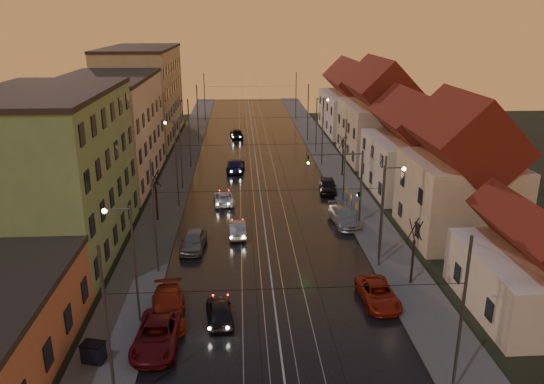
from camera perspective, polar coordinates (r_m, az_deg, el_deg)
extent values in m
plane|color=black|center=(33.92, 0.70, -15.15)|extent=(160.00, 160.00, 0.00)
cube|color=black|center=(70.78, -1.68, 2.95)|extent=(16.00, 120.00, 0.04)
cube|color=#4C4C4C|center=(71.17, -9.76, 2.82)|extent=(4.00, 120.00, 0.15)
cube|color=#4C4C4C|center=(71.77, 6.34, 3.10)|extent=(4.00, 120.00, 0.15)
cube|color=gray|center=(70.74, -3.46, 2.94)|extent=(0.06, 120.00, 0.03)
cube|color=gray|center=(70.75, -2.30, 2.96)|extent=(0.06, 120.00, 0.03)
cube|color=gray|center=(70.80, -1.06, 2.99)|extent=(0.06, 120.00, 0.03)
cube|color=gray|center=(70.87, 0.10, 3.01)|extent=(0.06, 120.00, 0.03)
cube|color=#698F5B|center=(46.56, -22.66, 1.65)|extent=(10.00, 18.00, 13.00)
cube|color=beige|center=(65.35, -17.16, 6.24)|extent=(10.00, 20.00, 12.00)
cube|color=tan|center=(88.37, -13.73, 10.13)|extent=(10.00, 24.00, 14.00)
cube|color=silver|center=(39.49, 26.22, -8.76)|extent=(8.00, 10.00, 4.00)
pyramid|color=#5F1F15|center=(38.36, 26.82, -4.88)|extent=(8.16, 10.20, 1.80)
cube|color=#BCB090|center=(49.67, 19.33, -0.61)|extent=(8.50, 10.00, 7.00)
pyramid|color=#5F1F15|center=(48.30, 20.00, 5.46)|extent=(8.67, 10.20, 3.80)
cube|color=silver|center=(61.45, 14.76, 2.85)|extent=(9.00, 12.00, 6.00)
pyramid|color=#5F1F15|center=(60.44, 15.11, 7.05)|extent=(9.18, 12.24, 3.20)
cube|color=#BCB090|center=(75.27, 11.34, 6.44)|extent=(9.00, 14.00, 7.50)
pyramid|color=#5F1F15|center=(74.34, 11.62, 10.78)|extent=(9.18, 14.28, 4.00)
cube|color=silver|center=(92.57, 8.54, 8.44)|extent=(9.00, 16.00, 6.50)
pyramid|color=#5F1F15|center=(91.87, 8.69, 11.52)|extent=(9.18, 16.32, 3.50)
cylinder|color=#595B60|center=(27.15, -17.26, -14.14)|extent=(0.16, 0.16, 9.00)
cylinder|color=#595B60|center=(28.48, 19.69, -12.78)|extent=(0.16, 0.16, 9.00)
cylinder|color=#595B60|center=(40.37, -12.52, -2.77)|extent=(0.16, 0.16, 9.00)
cylinder|color=#595B60|center=(41.27, 11.79, -2.25)|extent=(0.16, 0.16, 9.00)
cylinder|color=#595B60|center=(54.51, -10.23, 2.87)|extent=(0.16, 0.16, 9.00)
cylinder|color=#595B60|center=(55.19, 7.82, 3.18)|extent=(0.16, 0.16, 9.00)
cylinder|color=#595B60|center=(69.02, -8.88, 6.17)|extent=(0.16, 0.16, 9.00)
cylinder|color=#595B60|center=(69.56, 5.46, 6.40)|extent=(0.16, 0.16, 9.00)
cylinder|color=#595B60|center=(83.71, -8.00, 8.31)|extent=(0.16, 0.16, 9.00)
cylinder|color=#595B60|center=(84.15, 3.89, 8.50)|extent=(0.16, 0.16, 9.00)
cylinder|color=#595B60|center=(101.45, -7.27, 10.06)|extent=(0.16, 0.16, 9.00)
cylinder|color=#595B60|center=(101.81, 2.59, 10.21)|extent=(0.16, 0.16, 9.00)
cylinder|color=#595B60|center=(34.27, -14.51, -7.74)|extent=(0.14, 0.14, 8.00)
cylinder|color=#595B60|center=(32.99, -16.39, -1.77)|extent=(1.60, 0.10, 0.10)
sphere|color=#FFD88C|center=(33.19, -17.58, -1.95)|extent=(0.32, 0.32, 0.32)
cylinder|color=#595B60|center=(42.40, 11.67, -2.40)|extent=(0.14, 0.14, 8.00)
cylinder|color=#595B60|center=(41.46, 13.07, 2.55)|extent=(1.60, 0.10, 0.10)
sphere|color=#FFD88C|center=(41.70, 14.01, 2.43)|extent=(0.32, 0.32, 0.32)
cylinder|color=#595B60|center=(60.43, -9.78, 3.92)|extent=(0.14, 0.14, 8.00)
cylinder|color=#595B60|center=(59.72, -10.74, 7.43)|extent=(1.60, 0.10, 0.10)
sphere|color=#FFD88C|center=(59.83, -11.42, 7.31)|extent=(0.32, 0.32, 0.32)
cylinder|color=#595B60|center=(76.47, 4.79, 7.11)|extent=(0.14, 0.14, 8.00)
cylinder|color=#595B60|center=(75.95, 5.47, 9.92)|extent=(1.60, 0.10, 0.10)
sphere|color=#FFD88C|center=(76.08, 6.02, 9.84)|extent=(0.32, 0.32, 0.32)
cylinder|color=#595B60|center=(49.90, 9.54, 0.40)|extent=(0.20, 0.20, 7.20)
cylinder|color=#595B60|center=(48.48, 6.74, 4.06)|extent=(5.20, 0.14, 0.14)
imported|color=black|center=(48.26, 3.90, 3.34)|extent=(0.15, 0.18, 0.90)
sphere|color=#19FF3F|center=(48.19, 3.92, 3.13)|extent=(0.20, 0.20, 0.20)
cylinder|color=black|center=(51.76, -12.29, -1.28)|extent=(0.18, 0.18, 3.50)
cylinder|color=black|center=(51.02, -12.21, 1.45)|extent=(0.37, 0.92, 1.61)
cylinder|color=black|center=(51.21, -12.54, 1.49)|extent=(0.91, 0.40, 1.61)
cylinder|color=black|center=(50.94, -12.76, 1.39)|extent=(0.37, 0.92, 1.61)
cylinder|color=black|center=(50.75, -12.38, 1.35)|extent=(0.84, 0.54, 1.62)
cylinder|color=black|center=(40.14, 14.86, -7.35)|extent=(0.18, 0.18, 3.50)
cylinder|color=black|center=(39.29, 15.45, -3.92)|extent=(0.37, 0.92, 1.61)
cylinder|color=black|center=(39.32, 14.94, -3.85)|extent=(0.91, 0.40, 1.61)
cylinder|color=black|center=(38.99, 14.87, -4.04)|extent=(0.37, 0.92, 1.61)
cylinder|color=black|center=(38.99, 15.43, -4.09)|extent=(0.84, 0.54, 1.62)
cylinder|color=black|center=(65.71, 7.60, 3.15)|extent=(0.18, 0.18, 3.50)
cylinder|color=black|center=(65.23, 7.88, 5.33)|extent=(0.37, 0.92, 1.61)
cylinder|color=black|center=(65.31, 7.58, 5.36)|extent=(0.91, 0.40, 1.61)
cylinder|color=black|center=(64.98, 7.50, 5.30)|extent=(0.37, 0.92, 1.61)
cylinder|color=black|center=(64.92, 7.84, 5.27)|extent=(0.84, 0.54, 1.62)
imported|color=black|center=(35.15, -5.67, -12.63)|extent=(2.07, 4.20, 1.38)
imported|color=#9C9DA1|center=(47.73, -3.74, -3.94)|extent=(1.61, 4.23, 1.38)
imported|color=white|center=(56.06, -5.22, -0.64)|extent=(2.40, 4.54, 1.22)
imported|color=#161943|center=(67.87, -3.94, 2.89)|extent=(2.48, 5.40, 1.53)
imported|color=black|center=(86.88, -3.84, 6.31)|extent=(2.42, 4.79, 1.57)
imported|color=#5F1015|center=(33.27, -12.26, -14.79)|extent=(2.73, 5.61, 1.54)
imported|color=#9A230F|center=(35.83, -11.15, -12.10)|extent=(2.74, 5.57, 1.56)
imported|color=gray|center=(45.45, -8.45, -5.15)|extent=(2.29, 4.78, 1.58)
imported|color=#AF2511|center=(37.68, 11.35, -10.68)|extent=(2.46, 4.98, 1.36)
imported|color=#A8A7AD|center=(50.67, 7.79, -2.61)|extent=(2.73, 5.59, 1.56)
imported|color=black|center=(59.70, 6.02, 0.68)|extent=(2.32, 4.70, 1.54)
cube|color=black|center=(32.80, -18.65, -16.07)|extent=(1.36, 1.08, 1.10)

